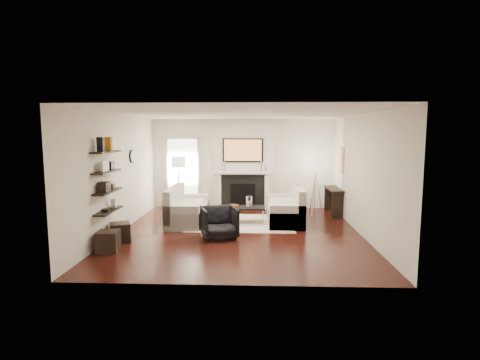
{
  "coord_description": "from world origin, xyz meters",
  "views": [
    {
      "loc": [
        0.36,
        -8.37,
        2.26
      ],
      "look_at": [
        0.0,
        0.6,
        1.15
      ],
      "focal_mm": 28.0,
      "sensor_mm": 36.0,
      "label": 1
    }
  ],
  "objects_px": {
    "loveseat_left_base": "(188,215)",
    "ottoman_near": "(120,232)",
    "loveseat_right_base": "(285,214)",
    "armchair": "(219,221)",
    "coffee_table": "(243,208)",
    "lamp_right_shade": "(316,163)",
    "lamp_left_shade": "(178,162)"
  },
  "relations": [
    {
      "from": "loveseat_right_base",
      "to": "loveseat_left_base",
      "type": "bearing_deg",
      "value": -176.77
    },
    {
      "from": "loveseat_right_base",
      "to": "armchair",
      "type": "xyz_separation_m",
      "value": [
        -1.55,
        -1.5,
        0.17
      ]
    },
    {
      "from": "coffee_table",
      "to": "armchair",
      "type": "height_order",
      "value": "armchair"
    },
    {
      "from": "loveseat_left_base",
      "to": "ottoman_near",
      "type": "bearing_deg",
      "value": -122.5
    },
    {
      "from": "loveseat_right_base",
      "to": "coffee_table",
      "type": "distance_m",
      "value": 1.09
    },
    {
      "from": "ottoman_near",
      "to": "lamp_right_shade",
      "type": "bearing_deg",
      "value": 32.59
    },
    {
      "from": "ottoman_near",
      "to": "armchair",
      "type": "bearing_deg",
      "value": 10.79
    },
    {
      "from": "loveseat_right_base",
      "to": "armchair",
      "type": "distance_m",
      "value": 2.16
    },
    {
      "from": "loveseat_left_base",
      "to": "armchair",
      "type": "xyz_separation_m",
      "value": [
        0.94,
        -1.36,
        0.17
      ]
    },
    {
      "from": "coffee_table",
      "to": "lamp_left_shade",
      "type": "relative_size",
      "value": 2.75
    },
    {
      "from": "ottoman_near",
      "to": "loveseat_left_base",
      "type": "bearing_deg",
      "value": 57.5
    },
    {
      "from": "loveseat_left_base",
      "to": "lamp_right_shade",
      "type": "relative_size",
      "value": 4.5
    },
    {
      "from": "loveseat_left_base",
      "to": "lamp_right_shade",
      "type": "xyz_separation_m",
      "value": [
        3.4,
        1.14,
        1.24
      ]
    },
    {
      "from": "coffee_table",
      "to": "ottoman_near",
      "type": "distance_m",
      "value": 3.1
    },
    {
      "from": "loveseat_left_base",
      "to": "lamp_left_shade",
      "type": "height_order",
      "value": "lamp_left_shade"
    },
    {
      "from": "loveseat_right_base",
      "to": "ottoman_near",
      "type": "xyz_separation_m",
      "value": [
        -3.6,
        -1.89,
        -0.01
      ]
    },
    {
      "from": "armchair",
      "to": "lamp_left_shade",
      "type": "bearing_deg",
      "value": 99.78
    },
    {
      "from": "loveseat_right_base",
      "to": "lamp_right_shade",
      "type": "height_order",
      "value": "lamp_right_shade"
    },
    {
      "from": "lamp_right_shade",
      "to": "armchair",
      "type": "bearing_deg",
      "value": -134.59
    },
    {
      "from": "lamp_right_shade",
      "to": "loveseat_left_base",
      "type": "bearing_deg",
      "value": -161.53
    },
    {
      "from": "loveseat_right_base",
      "to": "coffee_table",
      "type": "xyz_separation_m",
      "value": [
        -1.07,
        -0.12,
        0.19
      ]
    },
    {
      "from": "coffee_table",
      "to": "lamp_left_shade",
      "type": "height_order",
      "value": "lamp_left_shade"
    },
    {
      "from": "coffee_table",
      "to": "lamp_right_shade",
      "type": "distance_m",
      "value": 2.51
    },
    {
      "from": "loveseat_right_base",
      "to": "lamp_left_shade",
      "type": "height_order",
      "value": "lamp_left_shade"
    },
    {
      "from": "loveseat_left_base",
      "to": "ottoman_near",
      "type": "relative_size",
      "value": 4.5
    },
    {
      "from": "loveseat_right_base",
      "to": "lamp_left_shade",
      "type": "xyz_separation_m",
      "value": [
        -2.98,
        1.25,
        1.24
      ]
    },
    {
      "from": "lamp_left_shade",
      "to": "ottoman_near",
      "type": "xyz_separation_m",
      "value": [
        -0.62,
        -3.15,
        -1.25
      ]
    },
    {
      "from": "loveseat_right_base",
      "to": "lamp_left_shade",
      "type": "bearing_deg",
      "value": 157.22
    },
    {
      "from": "loveseat_right_base",
      "to": "lamp_left_shade",
      "type": "relative_size",
      "value": 4.5
    },
    {
      "from": "loveseat_right_base",
      "to": "ottoman_near",
      "type": "relative_size",
      "value": 4.5
    },
    {
      "from": "loveseat_right_base",
      "to": "armchair",
      "type": "height_order",
      "value": "armchair"
    },
    {
      "from": "lamp_right_shade",
      "to": "ottoman_near",
      "type": "xyz_separation_m",
      "value": [
        -4.52,
        -2.89,
        -1.25
      ]
    }
  ]
}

